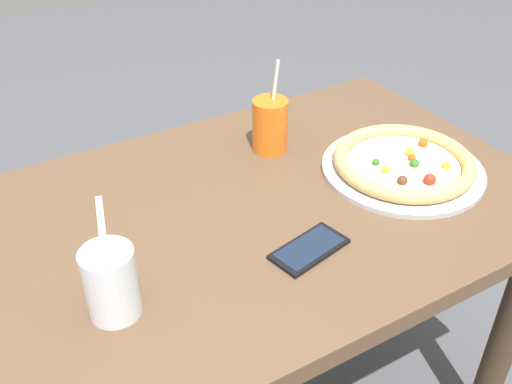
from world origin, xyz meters
The scene contains 6 objects.
dining_table centered at (0.00, 0.00, 0.64)m, with size 1.36×0.78×0.75m.
pizza_near centered at (0.42, -0.06, 0.77)m, with size 0.36×0.36×0.04m.
drink_cup_colored centered at (0.21, 0.18, 0.81)m, with size 0.08×0.08×0.22m.
water_cup_clear centered at (-0.28, -0.14, 0.81)m, with size 0.09×0.09×0.13m.
fork centered at (-0.24, 0.08, 0.75)m, with size 0.07×0.20×0.00m.
cell_phone centered at (0.08, -0.18, 0.75)m, with size 0.16×0.10×0.01m.
Camera 1 is at (-0.43, -0.84, 1.46)m, focal length 40.88 mm.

